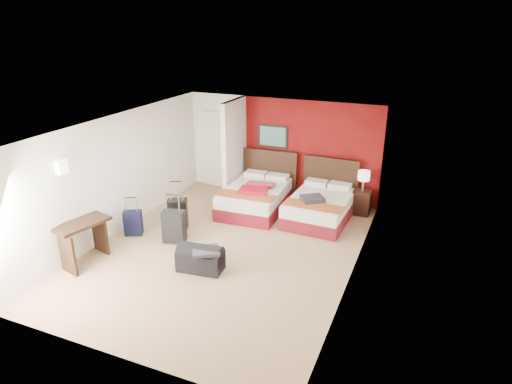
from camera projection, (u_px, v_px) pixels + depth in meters
The scene contains 17 objects.
ground at pixel (225, 250), 8.82m from camera, with size 6.50×6.50×0.00m, color tan.
room_walls at pixel (196, 162), 10.08m from camera, with size 5.02×6.52×2.50m.
red_accent_panel at pixel (309, 151), 10.87m from camera, with size 3.50×0.04×2.50m, color maroon.
partition_wall at pixel (234, 150), 10.96m from camera, with size 0.12×1.20×2.50m, color silver.
entry_door at pixel (219, 150), 11.82m from camera, with size 0.82×0.06×2.05m, color silver.
bed_left at pixel (255, 199), 10.55m from camera, with size 1.34×1.91×0.57m, color white.
bed_right at pixel (319, 209), 10.04m from camera, with size 1.29×1.84×0.55m, color silver.
red_suitcase_open at pixel (257, 187), 10.30m from camera, with size 0.63×0.86×0.11m, color #A60E25.
jacket_bundle at pixel (312, 199), 9.70m from camera, with size 0.48×0.38×0.11m, color #323236.
nightstand at pixel (361, 202), 10.37m from camera, with size 0.41×0.41×0.57m, color black.
table_lamp at pixel (363, 181), 10.17m from camera, with size 0.27×0.27×0.48m, color silver.
suitcase_black at pixel (178, 214), 9.64m from camera, with size 0.42×0.27×0.64m, color black.
suitcase_charcoal at pixel (174, 228), 9.01m from camera, with size 0.45×0.28×0.66m, color black.
suitcase_navy at pixel (133, 224), 9.34m from camera, with size 0.37×0.23×0.51m, color #111433.
duffel_bag at pixel (201, 260), 8.05m from camera, with size 0.82×0.44×0.42m, color black.
jacket_draped at pixel (206, 251), 7.87m from camera, with size 0.48×0.40×0.06m, color #35353A.
desk at pixel (84, 242), 8.24m from camera, with size 0.50×1.00×0.83m, color black.
Camera 1 is at (3.56, -6.95, 4.31)m, focal length 31.03 mm.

